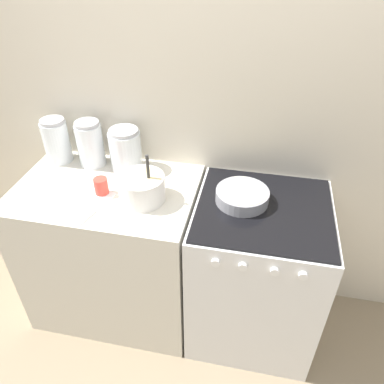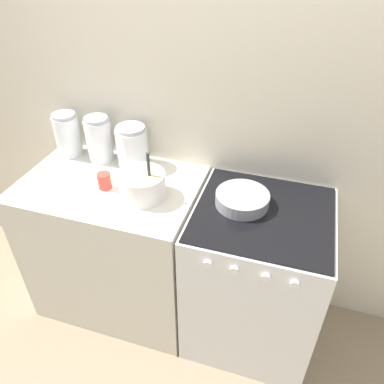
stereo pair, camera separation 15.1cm
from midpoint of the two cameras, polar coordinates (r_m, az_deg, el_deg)
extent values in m
plane|color=gray|center=(2.41, -3.51, -23.98)|extent=(12.00, 12.00, 0.00)
cube|color=beige|center=(2.06, 0.09, 10.73)|extent=(4.93, 0.05, 2.40)
cube|color=silver|center=(2.35, -13.48, -8.71)|extent=(0.97, 0.66, 0.93)
cube|color=silver|center=(2.19, 7.60, -12.15)|extent=(0.69, 0.66, 0.92)
cube|color=black|center=(1.87, 8.72, -2.63)|extent=(0.66, 0.63, 0.01)
cylinder|color=white|center=(1.69, 1.04, -10.81)|extent=(0.04, 0.02, 0.04)
cylinder|color=white|center=(1.68, 5.16, -11.38)|extent=(0.04, 0.02, 0.04)
cylinder|color=white|center=(1.68, 9.93, -11.97)|extent=(0.04, 0.02, 0.04)
cylinder|color=white|center=(1.69, 14.09, -12.41)|extent=(0.04, 0.02, 0.04)
cylinder|color=white|center=(1.90, -9.95, 0.52)|extent=(0.23, 0.23, 0.13)
cylinder|color=beige|center=(1.88, -10.05, 1.32)|extent=(0.21, 0.21, 0.07)
cylinder|color=#333333|center=(1.84, -8.99, 2.24)|extent=(0.02, 0.02, 0.24)
cylinder|color=gray|center=(1.88, 5.38, -0.69)|extent=(0.27, 0.27, 0.06)
cylinder|color=beige|center=(1.88, 5.39, -0.52)|extent=(0.25, 0.25, 0.05)
cylinder|color=silver|center=(2.33, -21.70, 7.06)|extent=(0.15, 0.15, 0.24)
cylinder|color=tan|center=(2.35, -21.44, 6.05)|extent=(0.13, 0.13, 0.14)
cylinder|color=#B2B2B7|center=(2.27, -22.42, 9.90)|extent=(0.13, 0.13, 0.02)
cylinder|color=silver|center=(2.22, -17.13, 6.81)|extent=(0.15, 0.15, 0.25)
cylinder|color=white|center=(2.25, -16.91, 5.72)|extent=(0.13, 0.13, 0.15)
cylinder|color=#B2B2B7|center=(2.17, -17.75, 9.86)|extent=(0.13, 0.13, 0.02)
cylinder|color=silver|center=(2.14, -12.10, 6.12)|extent=(0.18, 0.18, 0.22)
cylinder|color=red|center=(2.17, -11.95, 5.12)|extent=(0.16, 0.16, 0.13)
cylinder|color=#B2B2B7|center=(2.09, -12.51, 8.96)|extent=(0.16, 0.16, 0.02)
cylinder|color=#CC3F33|center=(1.99, -15.80, 0.76)|extent=(0.07, 0.07, 0.09)
cube|color=white|center=(1.97, -18.00, -1.73)|extent=(0.24, 0.31, 0.01)
camera|label=1|loc=(0.08, -92.32, -1.69)|focal=35.00mm
camera|label=2|loc=(0.08, 87.68, 1.69)|focal=35.00mm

